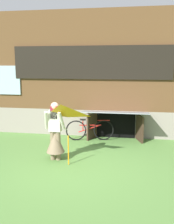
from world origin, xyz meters
The scene contains 5 objects.
ground_plane centered at (0.00, 0.00, 0.00)m, with size 60.00×60.00×0.00m, color #56843D.
log_house centered at (0.00, 5.25, 2.31)m, with size 8.56×5.62×4.62m.
person centered at (-0.62, 0.42, 0.70)m, with size 0.61×0.53×1.67m.
kite centered at (-0.29, -0.17, 1.29)m, with size 0.95×1.08×1.54m.
bicycle_red centered at (0.04, 2.48, 0.38)m, with size 1.70×0.39×0.78m.
Camera 1 is at (1.45, -6.38, 2.72)m, focal length 41.45 mm.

